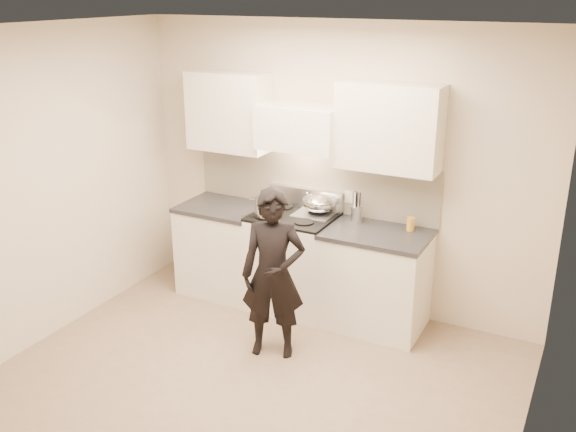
% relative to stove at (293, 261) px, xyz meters
% --- Properties ---
extents(ground_plane, '(4.00, 4.00, 0.00)m').
position_rel_stove_xyz_m(ground_plane, '(0.30, -1.42, -0.47)').
color(ground_plane, '#887159').
extents(room_shell, '(4.04, 3.54, 2.70)m').
position_rel_stove_xyz_m(room_shell, '(0.24, -1.05, 1.12)').
color(room_shell, '#C0AF98').
rests_on(room_shell, ground).
extents(stove, '(0.76, 0.65, 0.96)m').
position_rel_stove_xyz_m(stove, '(0.00, 0.00, 0.00)').
color(stove, white).
rests_on(stove, ground).
extents(counter_right, '(0.92, 0.67, 0.92)m').
position_rel_stove_xyz_m(counter_right, '(0.83, 0.00, -0.01)').
color(counter_right, beige).
rests_on(counter_right, ground).
extents(counter_left, '(0.82, 0.67, 0.92)m').
position_rel_stove_xyz_m(counter_left, '(-0.78, 0.00, -0.01)').
color(counter_left, beige).
rests_on(counter_left, ground).
extents(wok, '(0.32, 0.40, 0.26)m').
position_rel_stove_xyz_m(wok, '(0.20, 0.14, 0.57)').
color(wok, '#B5B5B5').
rests_on(wok, stove).
extents(stock_pot, '(0.35, 0.30, 0.17)m').
position_rel_stove_xyz_m(stock_pot, '(-0.19, -0.14, 0.57)').
color(stock_pot, '#B5B5B5').
rests_on(stock_pot, stove).
extents(utensil_crock, '(0.11, 0.11, 0.28)m').
position_rel_stove_xyz_m(utensil_crock, '(0.57, 0.16, 0.53)').
color(utensil_crock, silver).
rests_on(utensil_crock, counter_right).
extents(spice_jar, '(0.04, 0.04, 0.08)m').
position_rel_stove_xyz_m(spice_jar, '(0.60, 0.17, 0.49)').
color(spice_jar, orange).
rests_on(spice_jar, counter_right).
extents(oil_glass, '(0.07, 0.07, 0.12)m').
position_rel_stove_xyz_m(oil_glass, '(1.08, 0.16, 0.51)').
color(oil_glass, '#C28627').
rests_on(oil_glass, counter_right).
extents(person, '(0.62, 0.51, 1.46)m').
position_rel_stove_xyz_m(person, '(0.23, -0.84, 0.25)').
color(person, black).
rests_on(person, ground).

